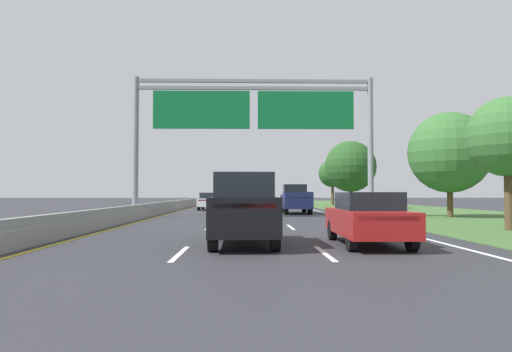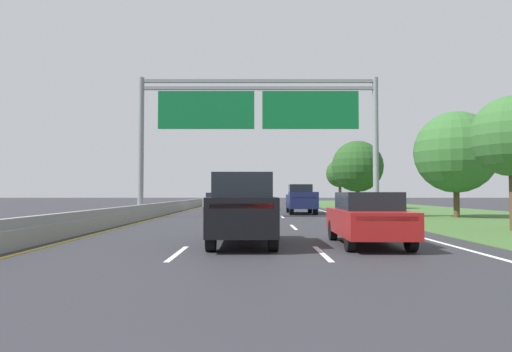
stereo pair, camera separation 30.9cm
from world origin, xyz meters
name	(u,v)px [view 1 (the left image)]	position (x,y,z in m)	size (l,w,h in m)	color
ground_plane	(248,213)	(0.00, 35.00, 0.00)	(220.00, 220.00, 0.00)	#2B2B30
lane_striping	(248,213)	(0.00, 34.54, 0.00)	(11.96, 106.00, 0.01)	white
grass_verge_right	(424,212)	(13.95, 35.00, 0.01)	(14.00, 110.00, 0.02)	#3D602D
median_barrier_concrete	(164,208)	(-6.60, 35.00, 0.35)	(0.60, 110.00, 0.85)	gray
overhead_sign_gantry	(254,117)	(0.30, 27.23, 6.30)	(15.06, 0.42, 8.80)	gray
pickup_truck_navy	(295,199)	(3.54, 33.22, 1.07)	(2.07, 5.42, 2.20)	#161E47
car_red_right_lane_sedan	(368,218)	(3.45, 12.30, 0.82)	(1.89, 4.43, 1.57)	maroon
car_blue_centre_lane_suv	(247,198)	(-0.06, 41.07, 1.10)	(2.00, 4.74, 2.11)	navy
car_black_centre_lane_suv	(244,208)	(-0.24, 12.45, 1.10)	(1.97, 4.73, 2.11)	black
car_white_left_lane_sedan	(210,201)	(-3.52, 40.82, 0.82)	(1.92, 4.44, 1.57)	silver
roadside_tree_near	(508,137)	(10.65, 17.38, 3.85)	(3.31, 3.31, 5.53)	#4C3823
roadside_tree_mid	(449,153)	(12.73, 27.50, 4.11)	(5.12, 5.12, 6.67)	#4C3823
roadside_tree_far	(350,167)	(10.09, 43.59, 4.14)	(5.02, 5.02, 6.66)	#4C3823
roadside_tree_distant	(332,174)	(10.74, 56.49, 3.99)	(3.51, 3.51, 5.77)	#4C3823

